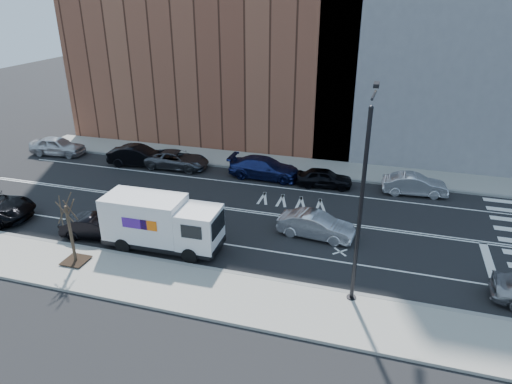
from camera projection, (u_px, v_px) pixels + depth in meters
The scene contains 18 objects.
ground at pixel (252, 212), 29.22m from camera, with size 120.00×120.00×0.00m, color black.
sidewalk_near at pixel (198, 290), 21.49m from camera, with size 44.00×3.60×0.15m, color gray.
sidewalk_far at pixel (284, 164), 36.90m from camera, with size 44.00×3.60×0.15m, color gray.
curb_near at pixel (212, 270), 23.06m from camera, with size 44.00×0.25×0.17m, color gray.
curb_far at pixel (279, 172), 35.32m from camera, with size 44.00×0.25×0.17m, color gray.
road_markings at pixel (252, 212), 29.22m from camera, with size 40.00×8.60×0.01m, color white, non-canonical shape.
bldg_brick at pixel (217, 14), 40.46m from camera, with size 26.00×10.00×22.00m, color brown.
streetlight at pixel (362, 196), 19.29m from camera, with size 0.44×4.02×9.34m.
street_tree at pixel (72, 240), 23.10m from camera, with size 1.20×1.20×3.75m.
fedex_van at pixel (161, 223), 24.58m from camera, with size 6.53×2.41×2.96m.
far_parked_a at pixel (57, 146), 38.96m from camera, with size 1.87×4.64×1.58m, color #B6B6BB.
far_parked_b at pixel (139, 156), 36.60m from camera, with size 1.70×4.87×1.60m, color black.
far_parked_c at pixel (177, 160), 36.10m from camera, with size 2.32×5.03×1.40m, color #45464C.
far_parked_d at pixel (265, 168), 34.20m from camera, with size 2.21×5.43×1.58m, color navy.
far_parked_e at pixel (324, 178), 32.72m from camera, with size 1.59×3.95×1.35m, color black.
far_parked_f at pixel (415, 185), 31.46m from camera, with size 1.52×4.35×1.43m, color silver.
driving_sedan at pixel (316, 225), 26.05m from camera, with size 1.51×4.34×1.43m, color silver.
near_parked_rear_a at pixel (97, 227), 25.93m from camera, with size 1.42×4.07×1.34m, color black.
Camera 1 is at (7.66, -25.01, 13.09)m, focal length 32.00 mm.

